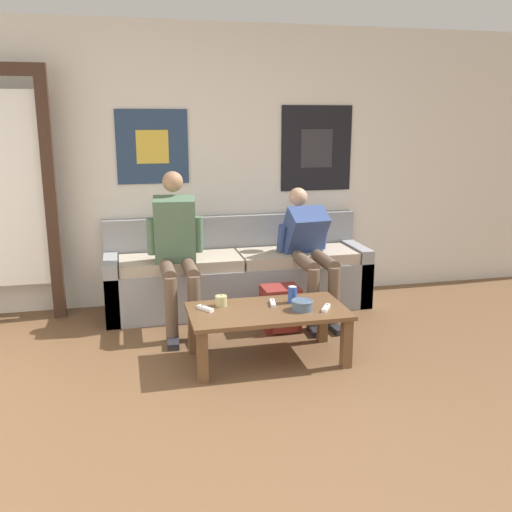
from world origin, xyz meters
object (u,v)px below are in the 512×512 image
object	(u,v)px
coffee_table	(268,318)
person_seated_adult	(177,246)
game_controller_near_right	(273,303)
ceramic_bowl	(302,304)
pillar_candle	(221,301)
person_seated_teen	(308,247)
couch	(238,276)
backpack	(281,309)
game_controller_near_left	(326,308)
drink_can_blue	(292,295)
game_controller_far_center	(205,308)

from	to	relation	value
coffee_table	person_seated_adult	xyz separation A→B (m)	(-0.56, 0.86, 0.37)
person_seated_adult	game_controller_near_right	world-z (taller)	person_seated_adult
ceramic_bowl	pillar_candle	bearing A→B (deg)	157.90
person_seated_teen	couch	bearing A→B (deg)	150.55
backpack	couch	bearing A→B (deg)	109.29
person_seated_adult	pillar_candle	size ratio (longest dim) A/B	14.56
coffee_table	game_controller_near_right	distance (m)	0.13
couch	person_seated_adult	size ratio (longest dim) A/B	1.85
person_seated_teen	game_controller_near_right	world-z (taller)	person_seated_teen
backpack	game_controller_near_left	world-z (taller)	game_controller_near_left
drink_can_blue	game_controller_near_right	xyz separation A→B (m)	(-0.15, -0.01, -0.05)
person_seated_teen	backpack	world-z (taller)	person_seated_teen
game_controller_near_left	game_controller_far_center	distance (m)	0.86
person_seated_adult	person_seated_teen	xyz separation A→B (m)	(1.16, 0.04, -0.08)
pillar_candle	ceramic_bowl	bearing A→B (deg)	-22.10
pillar_candle	drink_can_blue	bearing A→B (deg)	-4.78
coffee_table	person_seated_teen	distance (m)	1.13
game_controller_far_center	person_seated_teen	bearing A→B (deg)	38.27
couch	pillar_candle	xyz separation A→B (m)	(-0.35, -1.08, 0.13)
person_seated_adult	person_seated_teen	bearing A→B (deg)	2.04
pillar_candle	game_controller_far_center	distance (m)	0.15
ceramic_bowl	game_controller_near_right	bearing A→B (deg)	136.65
coffee_table	ceramic_bowl	distance (m)	0.27
couch	game_controller_far_center	xyz separation A→B (m)	(-0.47, -1.14, 0.10)
couch	pillar_candle	bearing A→B (deg)	-107.84
couch	person_seated_teen	distance (m)	0.73
pillar_candle	person_seated_adult	bearing A→B (deg)	108.80
coffee_table	pillar_candle	world-z (taller)	pillar_candle
pillar_candle	coffee_table	bearing A→B (deg)	-25.48
game_controller_far_center	backpack	bearing A→B (deg)	35.17
person_seated_teen	game_controller_near_right	xyz separation A→B (m)	(-0.54, -0.82, -0.21)
pillar_candle	game_controller_near_left	distance (m)	0.76
coffee_table	drink_can_blue	distance (m)	0.27
coffee_table	drink_can_blue	xyz separation A→B (m)	(0.22, 0.10, 0.13)
drink_can_blue	backpack	bearing A→B (deg)	84.29
game_controller_far_center	game_controller_near_right	bearing A→B (deg)	0.75
game_controller_near_left	drink_can_blue	bearing A→B (deg)	132.07
person_seated_adult	person_seated_teen	world-z (taller)	person_seated_adult
coffee_table	person_seated_teen	size ratio (longest dim) A/B	1.03
person_seated_adult	backpack	xyz separation A→B (m)	(0.82, -0.29, -0.52)
game_controller_near_right	game_controller_near_left	bearing A→B (deg)	-29.56
person_seated_teen	pillar_candle	xyz separation A→B (m)	(-0.92, -0.76, -0.19)
backpack	game_controller_near_right	size ratio (longest dim) A/B	2.46
person_seated_teen	game_controller_far_center	world-z (taller)	person_seated_teen
ceramic_bowl	drink_can_blue	size ratio (longest dim) A/B	1.27
couch	person_seated_teen	xyz separation A→B (m)	(0.57, -0.32, 0.32)
backpack	drink_can_blue	size ratio (longest dim) A/B	2.93
pillar_candle	game_controller_near_right	xyz separation A→B (m)	(0.37, -0.06, -0.03)
person_seated_adult	person_seated_teen	distance (m)	1.16
game_controller_near_left	game_controller_far_center	size ratio (longest dim) A/B	1.01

